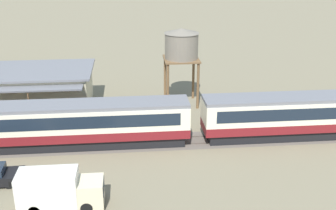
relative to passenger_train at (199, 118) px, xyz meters
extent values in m
plane|color=#7A7056|center=(10.72, 0.92, -2.19)|extent=(600.00, 600.00, 0.00)
cube|color=maroon|center=(11.27, 0.00, -0.89)|extent=(21.69, 3.01, 0.80)
cube|color=beige|center=(11.27, 0.00, 0.48)|extent=(21.69, 3.01, 1.94)
cube|color=#192330|center=(11.27, 0.00, 0.58)|extent=(19.96, 3.05, 1.08)
cube|color=slate|center=(11.27, 0.00, 1.60)|extent=(21.69, 2.83, 0.30)
cube|color=black|center=(11.27, 0.00, -1.73)|extent=(20.82, 2.59, 0.88)
cylinder|color=black|center=(4.11, -0.72, -1.74)|extent=(0.90, 0.18, 0.90)
cylinder|color=black|center=(4.11, 0.72, -1.74)|extent=(0.90, 0.18, 0.90)
cube|color=maroon|center=(-11.79, 0.00, -0.89)|extent=(21.69, 3.01, 0.80)
cube|color=beige|center=(-11.79, 0.00, 0.48)|extent=(21.69, 3.01, 1.94)
cube|color=#192330|center=(-11.79, 0.00, 0.58)|extent=(19.96, 3.05, 1.08)
cube|color=slate|center=(-11.79, 0.00, 1.60)|extent=(21.69, 2.83, 0.30)
cube|color=black|center=(-11.79, 0.00, -1.73)|extent=(20.82, 2.59, 0.88)
cylinder|color=black|center=(-4.63, -0.72, -1.74)|extent=(0.90, 0.18, 0.90)
cylinder|color=black|center=(-4.63, 0.72, -1.74)|extent=(0.90, 0.18, 0.90)
cube|color=#665B51|center=(6.99, 0.00, -2.18)|extent=(143.68, 3.60, 0.01)
cube|color=#4C4238|center=(6.99, -0.72, -2.17)|extent=(143.68, 0.12, 0.04)
cube|color=#4C4238|center=(6.99, 0.72, -2.17)|extent=(143.68, 0.12, 0.04)
cube|color=beige|center=(-15.50, 9.36, -0.11)|extent=(10.53, 7.37, 4.15)
cube|color=slate|center=(-15.50, 9.36, 2.07)|extent=(11.38, 7.96, 0.20)
cube|color=slate|center=(-15.50, 4.88, 1.57)|extent=(10.11, 1.60, 0.16)
cylinder|color=brown|center=(-15.50, 4.28, -0.35)|extent=(0.14, 0.14, 3.67)
cylinder|color=brown|center=(1.22, 11.05, 0.31)|extent=(0.28, 0.28, 4.99)
cylinder|color=brown|center=(-1.98, 11.05, 0.31)|extent=(0.28, 0.28, 4.99)
cylinder|color=brown|center=(1.22, 7.85, 0.31)|extent=(0.28, 0.28, 4.99)
cylinder|color=brown|center=(-1.98, 7.85, 0.31)|extent=(0.28, 0.28, 4.99)
cube|color=brown|center=(-0.38, 9.45, 2.88)|extent=(3.70, 3.70, 0.16)
cylinder|color=slate|center=(-0.38, 9.45, 4.31)|extent=(3.52, 3.52, 2.71)
cone|color=slate|center=(-0.38, 9.45, 5.92)|extent=(3.70, 3.70, 0.50)
cylinder|color=black|center=(-14.93, -6.59, -1.88)|extent=(0.62, 0.20, 0.62)
cylinder|color=black|center=(-14.98, -4.89, -1.88)|extent=(0.62, 0.20, 0.62)
cube|color=beige|center=(-8.81, -9.25, -1.12)|extent=(1.68, 1.99, 1.69)
cube|color=#192330|center=(-7.96, -9.25, -0.78)|extent=(0.03, 1.66, 0.74)
cube|color=silver|center=(-11.60, -9.25, -0.75)|extent=(3.91, 2.07, 2.43)
cylinder|color=black|center=(-9.09, -10.15, -1.79)|extent=(0.80, 0.26, 0.80)
cylinder|color=black|center=(-9.09, -8.34, -1.79)|extent=(0.80, 0.26, 0.80)
cylinder|color=black|center=(-12.44, -8.34, -1.79)|extent=(0.80, 0.26, 0.80)
camera|label=1|loc=(-6.04, -33.86, 14.40)|focal=45.00mm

